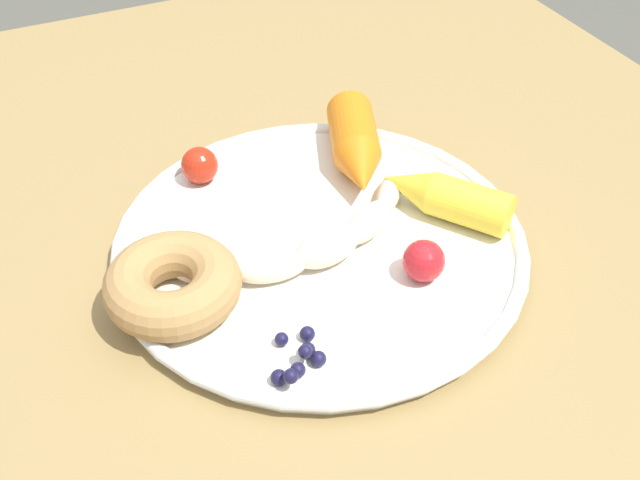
{
  "coord_description": "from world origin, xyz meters",
  "views": [
    {
      "loc": [
        -0.45,
        0.22,
        1.16
      ],
      "look_at": [
        -0.03,
        0.02,
        0.75
      ],
      "focal_mm": 42.7,
      "sensor_mm": 36.0,
      "label": 1
    }
  ],
  "objects": [
    {
      "name": "tomato_near",
      "position": [
        0.09,
        0.08,
        0.76
      ],
      "size": [
        0.03,
        0.03,
        0.03
      ],
      "primitive_type": "sphere",
      "color": "red",
      "rests_on": "plate"
    },
    {
      "name": "dining_table",
      "position": [
        0.0,
        0.0,
        0.64
      ],
      "size": [
        1.0,
        0.88,
        0.73
      ],
      "color": "olive",
      "rests_on": "ground_plane"
    },
    {
      "name": "tomato_mid",
      "position": [
        -0.1,
        -0.03,
        0.76
      ],
      "size": [
        0.03,
        0.03,
        0.03
      ],
      "primitive_type": "sphere",
      "color": "red",
      "rests_on": "plate"
    },
    {
      "name": "blueberry_pile",
      "position": [
        -0.14,
        0.09,
        0.75
      ],
      "size": [
        0.05,
        0.04,
        0.02
      ],
      "color": "#191638",
      "rests_on": "plate"
    },
    {
      "name": "plate",
      "position": [
        -0.03,
        0.02,
        0.74
      ],
      "size": [
        0.34,
        0.34,
        0.02
      ],
      "color": "white",
      "rests_on": "dining_table"
    },
    {
      "name": "banana",
      "position": [
        -0.04,
        0.03,
        0.76
      ],
      "size": [
        0.09,
        0.23,
        0.03
      ],
      "color": "beige",
      "rests_on": "plate"
    },
    {
      "name": "donut",
      "position": [
        -0.05,
        0.15,
        0.76
      ],
      "size": [
        0.14,
        0.14,
        0.04
      ],
      "primitive_type": "torus",
      "rotation": [
        0.0,
        0.0,
        2.13
      ],
      "color": "#A87E48",
      "rests_on": "plate"
    },
    {
      "name": "carrot_yellow",
      "position": [
        -0.04,
        -0.09,
        0.76
      ],
      "size": [
        0.11,
        0.1,
        0.04
      ],
      "color": "yellow",
      "rests_on": "plate"
    },
    {
      "name": "carrot_orange",
      "position": [
        0.05,
        -0.05,
        0.77
      ],
      "size": [
        0.13,
        0.09,
        0.04
      ],
      "color": "orange",
      "rests_on": "plate"
    }
  ]
}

